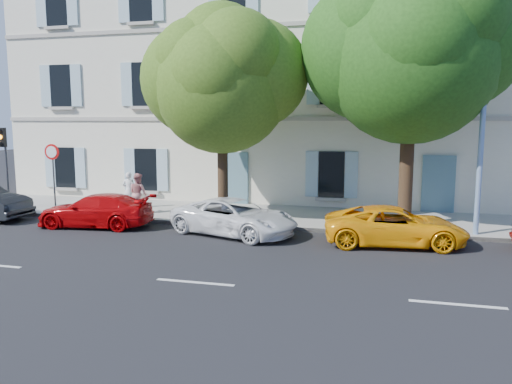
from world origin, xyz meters
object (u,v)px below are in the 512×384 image
(car_white_coupe, at_px, (234,217))
(tree_left, at_px, (222,86))
(tree_right, at_px, (411,58))
(street_lamp, at_px, (486,81))
(car_red_coupe, at_px, (96,210))
(traffic_light, at_px, (4,150))
(road_sign, at_px, (53,163))
(car_yellow_supercar, at_px, (395,226))
(pedestrian_a, at_px, (129,190))
(pedestrian_b, at_px, (138,193))

(car_white_coupe, height_order, tree_left, tree_left)
(tree_left, distance_m, tree_right, 6.80)
(tree_left, distance_m, street_lamp, 9.03)
(car_red_coupe, xyz_separation_m, traffic_light, (-5.37, 1.75, 2.05))
(car_white_coupe, xyz_separation_m, road_sign, (-8.33, 1.65, 1.56))
(car_white_coupe, bearing_deg, car_red_coupe, 108.76)
(tree_right, relative_size, road_sign, 3.27)
(traffic_light, bearing_deg, road_sign, -1.75)
(car_yellow_supercar, xyz_separation_m, street_lamp, (2.65, 1.40, 4.55))
(street_lamp, relative_size, pedestrian_a, 5.60)
(car_white_coupe, relative_size, tree_left, 0.57)
(car_yellow_supercar, distance_m, tree_right, 5.93)
(tree_right, xyz_separation_m, pedestrian_b, (-10.45, -0.07, -5.09))
(car_red_coupe, xyz_separation_m, car_white_coupe, (5.36, 0.03, 0.01))
(car_white_coupe, relative_size, pedestrian_b, 2.71)
(car_yellow_supercar, bearing_deg, car_red_coupe, 83.19)
(road_sign, distance_m, pedestrian_b, 3.82)
(car_red_coupe, distance_m, pedestrian_a, 3.15)
(car_white_coupe, distance_m, tree_left, 5.03)
(tree_right, distance_m, pedestrian_a, 12.52)
(tree_left, height_order, road_sign, tree_left)
(car_white_coupe, relative_size, pedestrian_a, 2.84)
(tree_left, bearing_deg, car_yellow_supercar, -17.35)
(car_red_coupe, bearing_deg, pedestrian_b, 158.91)
(street_lamp, bearing_deg, car_white_coupe, -170.91)
(car_red_coupe, bearing_deg, tree_right, 96.45)
(street_lamp, bearing_deg, traffic_light, 178.63)
(car_white_coupe, distance_m, pedestrian_b, 5.21)
(tree_right, relative_size, traffic_light, 2.66)
(car_red_coupe, xyz_separation_m, tree_right, (11.08, 2.23, 5.45))
(road_sign, relative_size, pedestrian_a, 1.78)
(pedestrian_b, bearing_deg, car_red_coupe, 101.91)
(tree_left, bearing_deg, street_lamp, -3.77)
(car_yellow_supercar, distance_m, tree_left, 8.09)
(tree_right, bearing_deg, street_lamp, -22.02)
(pedestrian_a, bearing_deg, traffic_light, 5.43)
(car_white_coupe, height_order, street_lamp, street_lamp)
(car_red_coupe, height_order, car_white_coupe, car_white_coupe)
(car_red_coupe, xyz_separation_m, pedestrian_a, (-0.31, 3.12, 0.32))
(road_sign, bearing_deg, street_lamp, -1.31)
(road_sign, height_order, pedestrian_b, road_sign)
(road_sign, xyz_separation_m, pedestrian_a, (2.66, 1.44, -1.24))
(car_red_coupe, xyz_separation_m, street_lamp, (13.36, 1.30, 4.55))
(traffic_light, bearing_deg, pedestrian_a, 15.12)
(car_red_coupe, relative_size, tree_left, 0.54)
(car_yellow_supercar, distance_m, street_lamp, 5.44)
(car_white_coupe, relative_size, car_yellow_supercar, 1.01)
(pedestrian_b, bearing_deg, car_white_coupe, -176.16)
(car_yellow_supercar, height_order, tree_right, tree_right)
(car_white_coupe, height_order, pedestrian_b, pedestrian_b)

